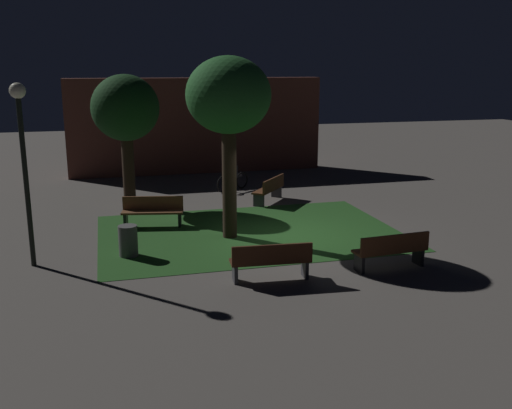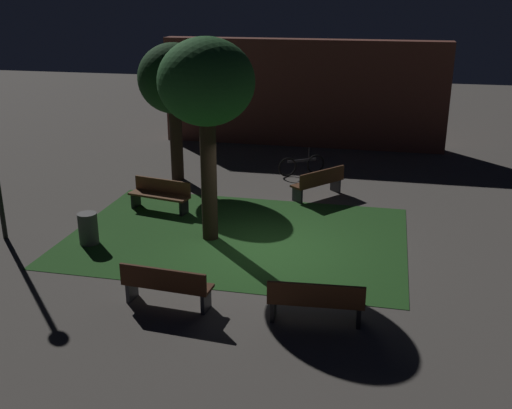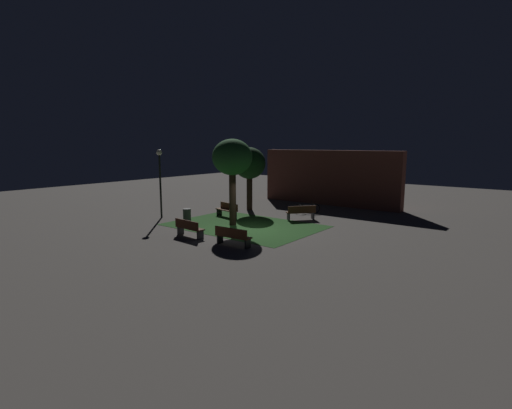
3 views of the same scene
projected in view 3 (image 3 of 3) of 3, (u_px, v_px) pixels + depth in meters
The scene contains 12 objects.
ground_plane at pixel (250, 230), 21.25m from camera, with size 60.00×60.00×0.00m, color #56514C.
grass_lawn at pixel (244, 225), 22.38m from camera, with size 8.45×5.90×0.01m, color #23511E.
bench_by_lamp at pixel (189, 228), 19.62m from camera, with size 1.83×0.61×0.88m.
bench_front_right at pixel (233, 236), 17.83m from camera, with size 1.83×0.61×0.88m.
bench_near_trees at pixel (227, 209), 25.02m from camera, with size 1.86×0.83×0.88m.
bench_front_left at pixel (301, 212), 24.07m from camera, with size 1.50×1.70×0.88m.
tree_back_right at pixel (249, 164), 27.19m from camera, with size 2.25×2.25×4.42m.
tree_near_wall at pixel (232, 159), 21.96m from camera, with size 2.28×2.28×4.94m.
lamp_post_near_wall at pixel (160, 171), 24.31m from camera, with size 0.36×0.36×4.31m.
trash_bin at pixel (187, 215), 23.45m from camera, with size 0.47×0.47×0.79m, color #4C4C4C.
bicycle at pixel (307, 208), 26.32m from camera, with size 1.45×1.01×0.93m.
building_wall_backdrop at pixel (329, 178), 29.77m from camera, with size 11.19×0.80×4.17m, color brown.
Camera 3 is at (13.03, -16.17, 4.70)m, focal length 27.26 mm.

